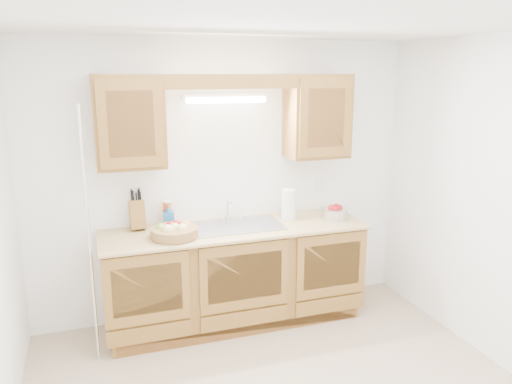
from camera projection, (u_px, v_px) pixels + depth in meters
name	position (u px, v px, depth m)	size (l,w,h in m)	color
room	(286.00, 228.00, 3.16)	(3.52, 3.50, 2.50)	#C6AB8F
base_cabinets	(235.00, 276.00, 4.46)	(2.20, 0.60, 0.86)	olive
countertop	(235.00, 229.00, 4.34)	(2.30, 0.63, 0.04)	tan
upper_cabinet_left	(129.00, 122.00, 4.00)	(0.55, 0.33, 0.75)	olive
upper_cabinet_right	(317.00, 116.00, 4.51)	(0.55, 0.33, 0.75)	olive
valance	(233.00, 81.00, 4.05)	(2.20, 0.05, 0.12)	olive
fluorescent_fixture	(226.00, 98.00, 4.29)	(0.76, 0.08, 0.08)	white
sink	(234.00, 234.00, 4.37)	(0.84, 0.46, 0.36)	#9E9EA3
wire_shelf_pole	(89.00, 240.00, 3.71)	(0.03, 0.03, 2.00)	silver
outlet_plate	(319.00, 184.00, 4.85)	(0.08, 0.01, 0.12)	white
fruit_basket	(174.00, 231.00, 4.07)	(0.42, 0.42, 0.12)	#A67443
knife_block	(137.00, 214.00, 4.27)	(0.13, 0.21, 0.36)	olive
orange_canister	(168.00, 213.00, 4.38)	(0.09, 0.09, 0.22)	#ED4F0D
soap_bottle	(169.00, 215.00, 4.33)	(0.09, 0.09, 0.21)	#2169A9
sponge	(287.00, 213.00, 4.75)	(0.11, 0.07, 0.02)	#CC333F
paper_towel	(289.00, 204.00, 4.56)	(0.17, 0.17, 0.33)	silver
apple_bowl	(334.00, 212.00, 4.59)	(0.27, 0.27, 0.13)	silver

